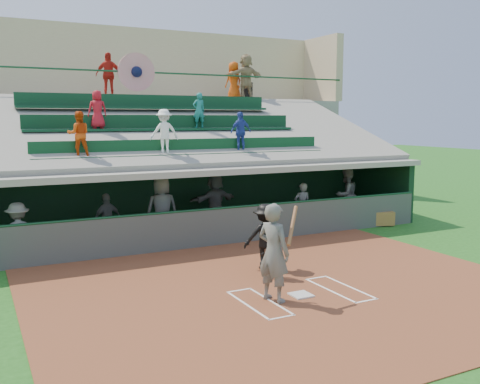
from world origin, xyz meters
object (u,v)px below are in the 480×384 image
home_plate (301,295)px  catcher (270,255)px  trash_bin (247,92)px  batter_at_plate (274,252)px

home_plate → catcher: 1.53m
catcher → trash_bin: size_ratio=1.34×
batter_at_plate → catcher: size_ratio=1.83×
home_plate → trash_bin: bearing=67.0°
home_plate → catcher: bearing=87.6°
batter_at_plate → catcher: (0.74, 1.43, -0.47)m
batter_at_plate → trash_bin: (6.32, 13.30, 3.97)m
home_plate → batter_at_plate: size_ratio=0.21×
batter_at_plate → catcher: 1.68m
batter_at_plate → catcher: batter_at_plate is taller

